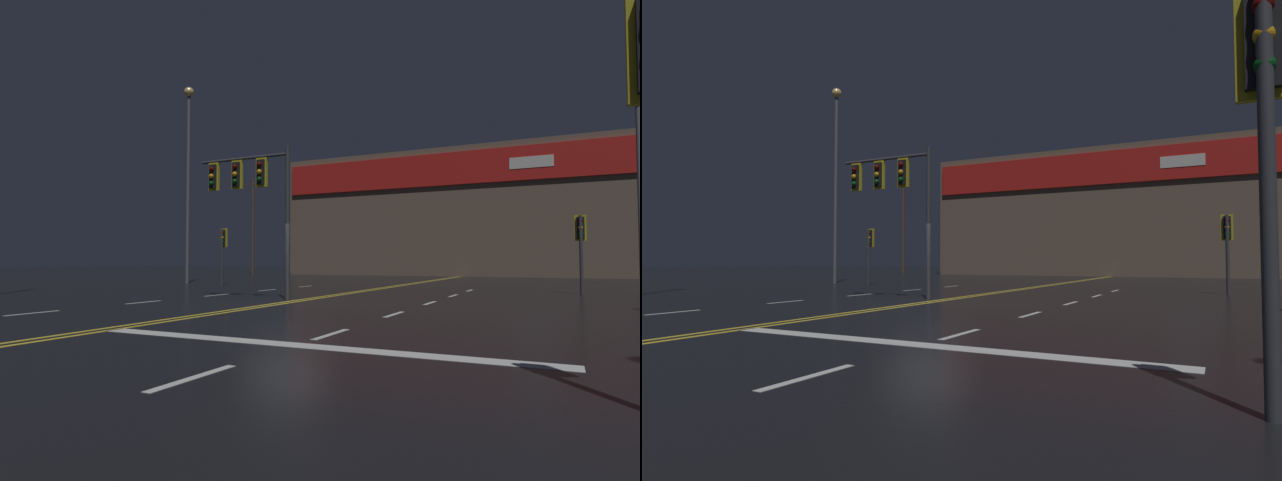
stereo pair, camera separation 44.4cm
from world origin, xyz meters
TOP-DOWN VIEW (x-y plane):
  - ground_plane at (0.00, 0.00)m, footprint 200.00×200.00m
  - road_markings at (0.64, -1.05)m, footprint 11.96×60.00m
  - traffic_signal_median at (-1.95, 0.80)m, footprint 3.57×0.36m
  - traffic_signal_corner_northwest at (-8.68, 8.37)m, footprint 0.42×0.36m
  - traffic_signal_corner_northeast at (8.31, 8.25)m, footprint 0.42×0.36m
  - streetlight_near_right at (-11.65, 8.98)m, footprint 0.56×0.56m
  - streetlight_median_approach at (11.25, 16.35)m, footprint 0.56×0.56m
  - building_backdrop at (0.00, 33.73)m, footprint 32.05×10.23m
  - utility_pole_row at (1.24, 29.66)m, footprint 44.45×0.26m

SIDE VIEW (x-z plane):
  - ground_plane at x=0.00m, z-range 0.00..0.00m
  - road_markings at x=0.64m, z-range 0.00..0.01m
  - traffic_signal_corner_northwest at x=-8.68m, z-range 0.70..3.73m
  - traffic_signal_corner_northeast at x=8.31m, z-range 0.71..3.76m
  - traffic_signal_median at x=-1.95m, z-range 1.40..6.45m
  - utility_pole_row at x=1.24m, z-range -0.07..10.88m
  - building_backdrop at x=0.00m, z-range 0.02..10.94m
  - streetlight_median_approach at x=11.25m, z-range 1.32..11.15m
  - streetlight_near_right at x=-11.65m, z-range 1.39..12.75m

